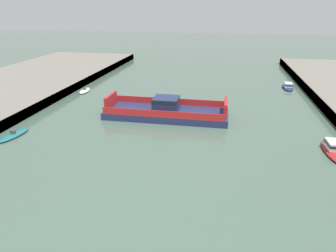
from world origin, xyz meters
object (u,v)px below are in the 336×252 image
moored_boat_mid_left (288,86)px  moored_boat_far_left (14,135)px  moored_boat_near_right (85,91)px  moored_boat_mid_right (333,149)px  chain_ferry (166,111)px

moored_boat_mid_left → moored_boat_far_left: moored_boat_mid_left is taller
moored_boat_near_right → moored_boat_far_left: bearing=-88.8°
moored_boat_far_left → moored_boat_mid_left: bearing=39.2°
moored_boat_mid_left → moored_boat_far_left: 54.69m
moored_boat_near_right → moored_boat_far_left: (0.48, -23.79, -0.02)m
moored_boat_mid_left → moored_boat_mid_right: (-0.15, -31.76, 0.04)m
moored_boat_near_right → moored_boat_far_left: 23.80m
moored_boat_near_right → moored_boat_mid_right: (42.75, -21.02, 0.30)m
moored_boat_mid_right → moored_boat_far_left: moored_boat_mid_right is taller
moored_boat_far_left → moored_boat_mid_right: bearing=3.7°
moored_boat_near_right → moored_boat_mid_right: 47.64m
moored_boat_near_right → moored_boat_mid_right: moored_boat_mid_right is taller
chain_ferry → moored_boat_mid_left: (22.90, 22.86, -0.54)m
chain_ferry → moored_boat_near_right: bearing=148.8°
moored_boat_far_left → moored_boat_near_right: bearing=91.2°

